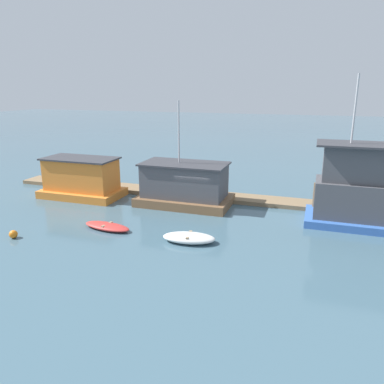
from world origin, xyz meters
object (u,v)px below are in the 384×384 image
at_px(houseboat_orange, 82,179).
at_px(dinghy_red, 107,226).
at_px(houseboat_blue, 360,191).
at_px(houseboat_brown, 185,185).
at_px(mooring_post_centre, 347,202).
at_px(buoy_orange, 13,234).
at_px(dinghy_white, 189,238).
at_px(mooring_post_far_right, 314,198).

xyz_separation_m(houseboat_orange, dinghy_red, (5.55, -5.64, -1.27)).
bearing_deg(houseboat_blue, dinghy_red, -158.36).
bearing_deg(dinghy_red, houseboat_brown, 65.92).
xyz_separation_m(mooring_post_centre, buoy_orange, (-18.33, -10.14, -0.75)).
bearing_deg(houseboat_blue, houseboat_orange, -179.68).
xyz_separation_m(dinghy_white, mooring_post_far_right, (6.50, 7.48, 0.82)).
relative_size(houseboat_blue, dinghy_white, 2.93).
relative_size(dinghy_white, mooring_post_centre, 1.58).
relative_size(houseboat_brown, dinghy_white, 2.40).
height_order(houseboat_blue, dinghy_white, houseboat_blue).
xyz_separation_m(houseboat_brown, houseboat_blue, (11.69, -0.52, 0.76)).
height_order(houseboat_blue, buoy_orange, houseboat_blue).
height_order(dinghy_red, dinghy_white, dinghy_white).
distance_m(houseboat_orange, houseboat_brown, 8.38).
distance_m(houseboat_orange, dinghy_white, 12.50).
distance_m(mooring_post_centre, mooring_post_far_right, 2.08).
relative_size(houseboat_orange, houseboat_brown, 0.83).
relative_size(houseboat_brown, mooring_post_centre, 3.80).
bearing_deg(houseboat_orange, dinghy_red, -45.42).
height_order(houseboat_orange, dinghy_red, houseboat_orange).
distance_m(houseboat_blue, mooring_post_far_right, 3.19).
bearing_deg(houseboat_blue, mooring_post_far_right, 150.90).
bearing_deg(mooring_post_centre, houseboat_orange, -175.43).
distance_m(houseboat_brown, dinghy_red, 6.98).
height_order(houseboat_brown, mooring_post_centre, houseboat_brown).
relative_size(houseboat_brown, houseboat_blue, 0.82).
distance_m(mooring_post_centre, buoy_orange, 20.96).
bearing_deg(houseboat_orange, dinghy_white, -28.43).
bearing_deg(mooring_post_centre, houseboat_blue, -70.05).
relative_size(dinghy_red, mooring_post_far_right, 1.54).
relative_size(houseboat_orange, mooring_post_centre, 3.17).
bearing_deg(dinghy_white, buoy_orange, -164.76).
bearing_deg(mooring_post_far_right, houseboat_brown, -174.16).
xyz_separation_m(dinghy_red, dinghy_white, (5.39, -0.29, 0.08)).
bearing_deg(dinghy_white, dinghy_red, 176.94).
relative_size(houseboat_blue, mooring_post_centre, 4.63).
xyz_separation_m(dinghy_red, mooring_post_far_right, (11.89, 7.19, 0.89)).
height_order(houseboat_orange, houseboat_blue, houseboat_blue).
distance_m(mooring_post_far_right, buoy_orange, 19.18).
height_order(houseboat_blue, dinghy_red, houseboat_blue).
bearing_deg(houseboat_brown, mooring_post_far_right, 5.84).
xyz_separation_m(houseboat_orange, houseboat_brown, (8.36, 0.63, 0.01)).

